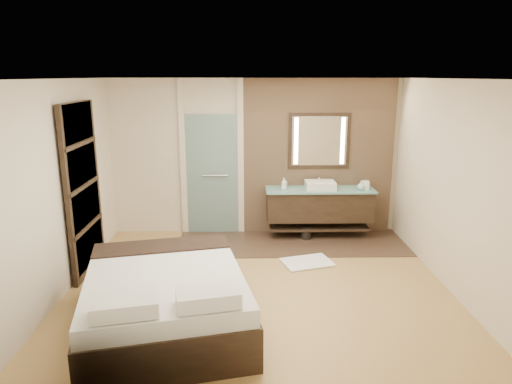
{
  "coord_description": "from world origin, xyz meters",
  "views": [
    {
      "loc": [
        -0.16,
        -5.6,
        2.74
      ],
      "look_at": [
        -0.02,
        0.6,
        1.15
      ],
      "focal_mm": 32.0,
      "sensor_mm": 36.0,
      "label": 1
    }
  ],
  "objects_px": {
    "mirror_unit": "(319,141)",
    "waste_bin": "(306,233)",
    "vanity": "(319,205)",
    "bed": "(166,299)"
  },
  "relations": [
    {
      "from": "mirror_unit",
      "to": "waste_bin",
      "type": "distance_m",
      "value": 1.6
    },
    {
      "from": "vanity",
      "to": "bed",
      "type": "height_order",
      "value": "vanity"
    },
    {
      "from": "vanity",
      "to": "mirror_unit",
      "type": "distance_m",
      "value": 1.1
    },
    {
      "from": "bed",
      "to": "waste_bin",
      "type": "distance_m",
      "value": 3.4
    },
    {
      "from": "waste_bin",
      "to": "bed",
      "type": "bearing_deg",
      "value": -124.51
    },
    {
      "from": "waste_bin",
      "to": "vanity",
      "type": "bearing_deg",
      "value": 29.04
    },
    {
      "from": "vanity",
      "to": "mirror_unit",
      "type": "xyz_separation_m",
      "value": [
        0.0,
        0.24,
        1.07
      ]
    },
    {
      "from": "mirror_unit",
      "to": "bed",
      "type": "relative_size",
      "value": 0.44
    },
    {
      "from": "vanity",
      "to": "mirror_unit",
      "type": "height_order",
      "value": "mirror_unit"
    },
    {
      "from": "mirror_unit",
      "to": "vanity",
      "type": "bearing_deg",
      "value": -90.0
    }
  ]
}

